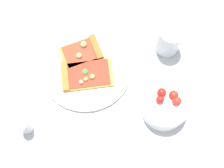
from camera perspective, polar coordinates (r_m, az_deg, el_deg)
ground_plane at (r=0.90m, az=-3.16°, el=3.36°), size 2.40×2.40×0.00m
plate at (r=0.90m, az=-5.02°, el=3.27°), size 0.28×0.28×0.01m
pizza_slice_near at (r=0.87m, az=-5.58°, el=1.87°), size 0.17×0.17×0.02m
pizza_slice_far at (r=0.90m, az=-5.41°, el=6.33°), size 0.14×0.13×0.03m
salad_bowl at (r=0.84m, az=10.23°, el=-4.32°), size 0.13×0.13×0.08m
soda_glass at (r=0.90m, az=11.03°, el=8.39°), size 0.07×0.07×0.10m
pepper_shaker at (r=0.84m, az=-16.72°, el=-7.84°), size 0.03×0.03×0.08m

